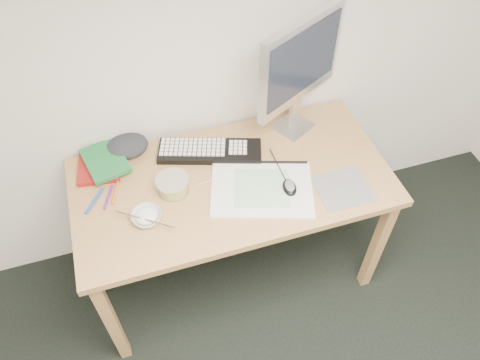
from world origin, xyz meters
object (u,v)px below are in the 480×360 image
Objects in this scene: keyboard at (210,151)px; monitor at (300,65)px; sketchpad at (262,189)px; desk at (232,191)px; rice_bowl at (147,217)px.

keyboard is 0.56m from monitor.
keyboard is at bearing 137.17° from sketchpad.
desk is 0.42m from rice_bowl.
monitor reaches higher than sketchpad.
desk is 2.96× the size of keyboard.
monitor is at bearing 23.55° from rice_bowl.
sketchpad is 0.92× the size of keyboard.
monitor is at bearing 31.62° from desk.
keyboard is (-0.05, 0.18, 0.10)m from desk.
rice_bowl is at bearing -160.94° from sketchpad.
rice_bowl reaches higher than sketchpad.
keyboard is 3.82× the size of rice_bowl.
sketchpad is 0.50m from rice_bowl.
desk is 2.43× the size of monitor.
rice_bowl is at bearing -121.76° from keyboard.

